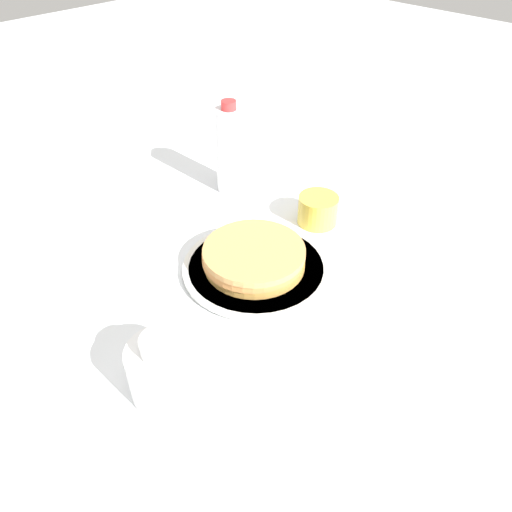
# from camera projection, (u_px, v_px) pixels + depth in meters

# --- Properties ---
(ground_plane) EXTENTS (4.00, 4.00, 0.00)m
(ground_plane) POSITION_uv_depth(u_px,v_px,m) (253.00, 280.00, 0.87)
(ground_plane) COLOR white
(plate) EXTENTS (0.26, 0.26, 0.01)m
(plate) POSITION_uv_depth(u_px,v_px,m) (256.00, 267.00, 0.88)
(plate) COLOR silver
(plate) RESTS_ON ground_plane
(pancake_stack) EXTENTS (0.18, 0.18, 0.04)m
(pancake_stack) POSITION_uv_depth(u_px,v_px,m) (254.00, 257.00, 0.86)
(pancake_stack) COLOR #BC893D
(pancake_stack) RESTS_ON plate
(juice_glass) EXTENTS (0.08, 0.08, 0.06)m
(juice_glass) POSITION_uv_depth(u_px,v_px,m) (318.00, 210.00, 0.98)
(juice_glass) COLOR yellow
(juice_glass) RESTS_ON ground_plane
(cream_jug) EXTENTS (0.10, 0.10, 0.10)m
(cream_jug) POSITION_uv_depth(u_px,v_px,m) (166.00, 369.00, 0.66)
(cream_jug) COLOR white
(cream_jug) RESTS_ON ground_plane
(water_bottle_near) EXTENTS (0.06, 0.06, 0.20)m
(water_bottle_near) POSITION_uv_depth(u_px,v_px,m) (230.00, 150.00, 1.04)
(water_bottle_near) COLOR white
(water_bottle_near) RESTS_ON ground_plane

